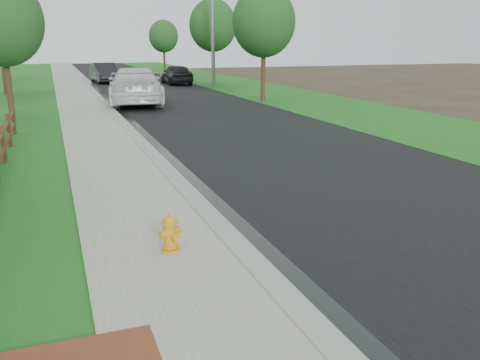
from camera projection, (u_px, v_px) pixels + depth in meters
name	position (u px, v px, depth m)	size (l,w,h in m)	color
ground	(267.00, 320.00, 6.21)	(120.00, 120.00, 0.00)	#32271B
road	(144.00, 85.00, 39.43)	(8.00, 90.00, 0.02)	black
curb	(88.00, 86.00, 38.02)	(0.40, 90.00, 0.12)	gray
wet_gutter	(93.00, 87.00, 38.14)	(0.50, 90.00, 0.00)	black
sidewalk	(70.00, 87.00, 37.59)	(2.20, 90.00, 0.10)	gray
grass_strip	(43.00, 88.00, 36.96)	(1.60, 90.00, 0.06)	#1C5E1B
verge_far	(228.00, 83.00, 41.73)	(6.00, 90.00, 0.04)	#1C5E1B
fire_hydrant	(170.00, 234.00, 7.91)	(0.41, 0.34, 0.63)	orange
white_suv	(135.00, 86.00, 27.12)	(2.74, 6.75, 1.96)	silver
dark_car_mid	(177.00, 74.00, 40.18)	(1.85, 4.59, 1.56)	black
dark_car_far	(104.00, 73.00, 41.77)	(1.69, 4.86, 1.60)	black
streetlight	(210.00, 7.00, 34.89)	(2.29, 0.32, 9.92)	slate
tree_near_left	(1.00, 21.00, 20.81)	(3.36, 3.36, 5.96)	#372716
tree_near_right	(264.00, 22.00, 27.68)	(3.47, 3.47, 6.24)	#372716
tree_mid_right	(213.00, 25.00, 38.13)	(3.55, 3.55, 6.43)	#372716
tree_far_right	(164.00, 36.00, 51.69)	(2.97, 2.97, 5.47)	#372716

